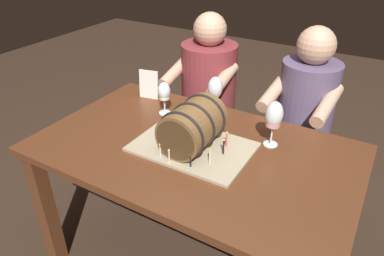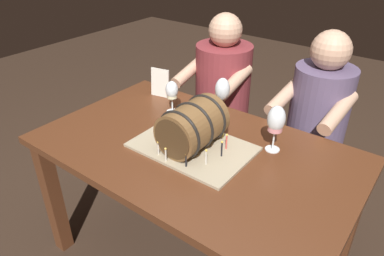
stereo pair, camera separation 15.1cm
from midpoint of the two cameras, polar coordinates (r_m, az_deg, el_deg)
The scene contains 8 objects.
dining_table at distance 1.63m, azimuth 2.97°, elevation -6.27°, with size 1.40×0.84×0.73m.
barrel_cake at distance 1.52m, azimuth 2.86°, elevation -0.18°, with size 0.50×0.35×0.22m.
wine_glass_empty at distance 1.77m, azimuth 7.34°, elevation 5.96°, with size 0.07×0.07×0.21m.
wine_glass_white at distance 1.81m, azimuth -0.83°, elevation 5.77°, with size 0.06×0.06×0.17m.
wine_glass_rose at distance 1.54m, azimuth 16.04°, elevation 1.00°, with size 0.08×0.08×0.21m.
menu_card at distance 2.00m, azimuth -2.96°, elevation 7.17°, with size 0.11×0.01×0.16m, color silver.
person_seated_left at distance 2.33m, azimuth 6.58°, elevation 2.95°, with size 0.38×0.47×1.14m.
person_seated_right at distance 2.14m, azimuth 20.60°, elevation -2.12°, with size 0.37×0.47×1.14m.
Camera 2 is at (0.79, -1.05, 1.59)m, focal length 33.43 mm.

